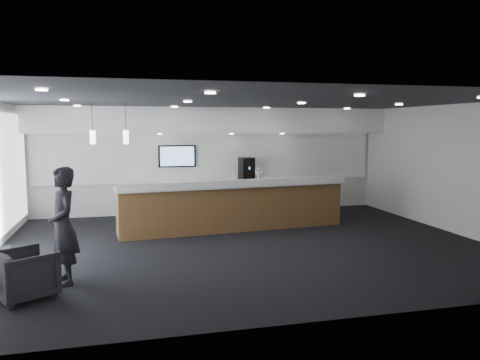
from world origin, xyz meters
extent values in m
plane|color=black|center=(0.00, 0.00, 0.00)|extent=(10.00, 10.00, 0.00)
cube|color=black|center=(0.00, 0.00, 3.00)|extent=(10.00, 8.00, 0.02)
cube|color=silver|center=(0.00, 4.00, 1.50)|extent=(10.00, 0.02, 3.00)
cube|color=silver|center=(5.00, 0.00, 1.50)|extent=(0.02, 8.00, 3.00)
cube|color=white|center=(0.00, 3.55, 2.65)|extent=(10.00, 0.90, 0.70)
cube|color=white|center=(0.00, 3.97, 1.60)|extent=(9.80, 0.06, 1.40)
cube|color=#9FA1A8|center=(0.00, 3.64, 0.45)|extent=(5.00, 0.60, 0.90)
cube|color=silver|center=(0.00, 3.64, 0.93)|extent=(5.06, 0.66, 0.05)
cylinder|color=white|center=(-2.00, 3.32, 0.50)|extent=(0.60, 0.02, 0.02)
cylinder|color=white|center=(-1.00, 3.32, 0.50)|extent=(0.60, 0.02, 0.02)
cylinder|color=white|center=(0.00, 3.32, 0.50)|extent=(0.60, 0.02, 0.02)
cylinder|color=white|center=(1.00, 3.32, 0.50)|extent=(0.60, 0.02, 0.02)
cylinder|color=white|center=(2.00, 3.32, 0.50)|extent=(0.60, 0.02, 0.02)
cube|color=black|center=(-1.00, 3.91, 1.65)|extent=(1.05, 0.07, 0.62)
cube|color=#3783DF|center=(-1.00, 3.87, 1.65)|extent=(0.95, 0.01, 0.54)
cylinder|color=#FFF0C6|center=(-2.40, 0.80, 2.25)|extent=(0.12, 0.12, 0.30)
cylinder|color=#FFF0C6|center=(-3.10, 0.80, 2.25)|extent=(0.12, 0.12, 0.30)
cube|color=#56351C|center=(0.08, 1.53, 0.53)|extent=(5.51, 1.29, 1.05)
cube|color=silver|center=(0.08, 1.53, 1.08)|extent=(5.60, 1.38, 0.06)
cube|color=silver|center=(0.12, 1.11, 1.17)|extent=(5.53, 0.66, 0.18)
cylinder|color=white|center=(0.75, 1.70, 1.25)|extent=(0.04, 0.04, 0.28)
torus|color=white|center=(0.75, 1.64, 1.39)|extent=(0.19, 0.05, 0.19)
cube|color=black|center=(0.97, 3.67, 1.27)|extent=(0.42, 0.46, 0.65)
cube|color=white|center=(0.97, 3.45, 0.96)|extent=(0.23, 0.12, 0.02)
cube|color=white|center=(-0.04, 3.58, 1.05)|extent=(0.14, 0.06, 0.19)
cube|color=white|center=(0.52, 3.55, 1.06)|extent=(0.17, 0.05, 0.22)
imported|color=black|center=(-3.89, -2.24, 0.36)|extent=(1.08, 1.07, 0.72)
imported|color=black|center=(-3.41, -1.66, 0.93)|extent=(0.65, 0.79, 1.86)
imported|color=white|center=(1.90, 3.54, 1.00)|extent=(0.10, 0.10, 0.10)
imported|color=white|center=(1.76, 3.54, 1.00)|extent=(0.15, 0.15, 0.10)
imported|color=white|center=(1.62, 3.54, 1.00)|extent=(0.13, 0.13, 0.10)
imported|color=white|center=(1.48, 3.54, 1.00)|extent=(0.13, 0.13, 0.10)
camera|label=1|loc=(-2.44, -9.33, 2.48)|focal=35.00mm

